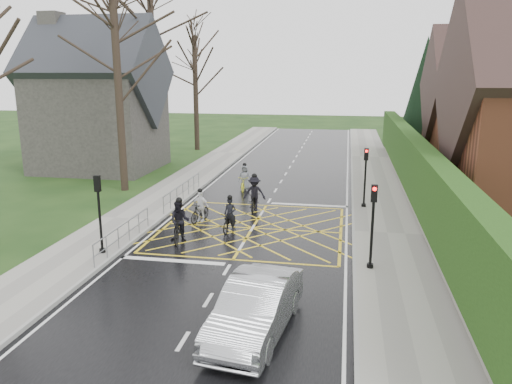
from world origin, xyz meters
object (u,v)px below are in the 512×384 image
(cyclist_rear, at_px, (230,219))
(cyclist_lead, at_px, (244,181))
(cyclist_back, at_px, (179,225))
(cyclist_mid, at_px, (254,197))
(cyclist_front, at_px, (200,210))
(car, at_px, (256,307))

(cyclist_rear, bearing_deg, cyclist_lead, 101.12)
(cyclist_back, xyz_separation_m, cyclist_mid, (2.22, 5.28, -0.01))
(cyclist_mid, relative_size, cyclist_front, 1.22)
(cyclist_mid, height_order, car, cyclist_mid)
(cyclist_back, bearing_deg, cyclist_rear, 38.47)
(cyclist_back, distance_m, car, 8.24)
(cyclist_rear, relative_size, cyclist_mid, 0.84)
(cyclist_rear, xyz_separation_m, cyclist_mid, (0.47, 3.49, 0.18))
(cyclist_mid, bearing_deg, cyclist_front, -137.59)
(cyclist_mid, bearing_deg, cyclist_back, -118.14)
(cyclist_rear, height_order, cyclist_front, cyclist_rear)
(cyclist_rear, relative_size, cyclist_front, 1.03)
(cyclist_mid, bearing_deg, cyclist_rear, -103.04)
(cyclist_front, xyz_separation_m, cyclist_lead, (0.80, 6.63, -0.02))
(cyclist_rear, bearing_deg, cyclist_back, -129.90)
(cyclist_back, distance_m, cyclist_front, 2.88)
(cyclist_rear, distance_m, cyclist_mid, 3.53)
(cyclist_mid, relative_size, car, 0.44)
(cyclist_rear, distance_m, cyclist_front, 2.03)
(cyclist_back, height_order, cyclist_mid, cyclist_mid)
(cyclist_back, bearing_deg, cyclist_mid, 60.01)
(cyclist_front, distance_m, car, 10.75)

